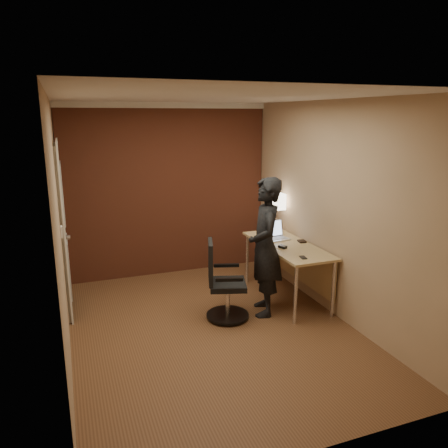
% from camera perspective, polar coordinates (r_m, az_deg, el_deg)
% --- Properties ---
extents(room, '(4.00, 4.00, 4.00)m').
position_cam_1_polar(room, '(5.97, -8.99, 4.62)').
color(room, brown).
rests_on(room, ground).
extents(desk, '(0.60, 1.50, 0.73)m').
position_cam_1_polar(desk, '(5.69, 8.85, -3.79)').
color(desk, tan).
rests_on(desk, ground).
extents(desk_lamp, '(0.22, 0.22, 0.54)m').
position_cam_1_polar(desk_lamp, '(6.15, 6.74, 2.88)').
color(desk_lamp, silver).
rests_on(desk_lamp, desk).
extents(laptop, '(0.35, 0.29, 0.23)m').
position_cam_1_polar(laptop, '(5.83, 6.53, -1.29)').
color(laptop, silver).
rests_on(laptop, desk).
extents(mouse, '(0.09, 0.11, 0.03)m').
position_cam_1_polar(mouse, '(5.44, 7.67, -2.97)').
color(mouse, black).
rests_on(mouse, desk).
extents(phone, '(0.08, 0.12, 0.01)m').
position_cam_1_polar(phone, '(5.12, 10.30, -4.31)').
color(phone, black).
rests_on(phone, desk).
extents(wallet, '(0.11, 0.12, 0.02)m').
position_cam_1_polar(wallet, '(5.74, 10.14, -2.23)').
color(wallet, black).
rests_on(wallet, desk).
extents(office_chair, '(0.52, 0.58, 0.92)m').
position_cam_1_polar(office_chair, '(5.10, -0.18, -8.06)').
color(office_chair, black).
rests_on(office_chair, ground).
extents(person, '(0.55, 0.69, 1.65)m').
position_cam_1_polar(person, '(5.14, 5.40, -3.02)').
color(person, black).
rests_on(person, ground).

